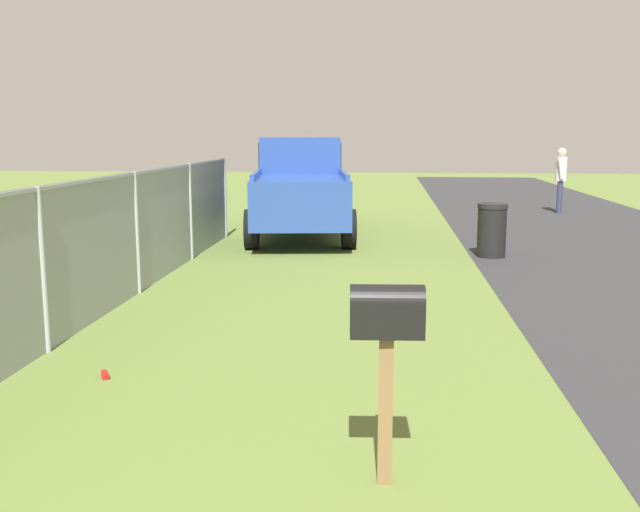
# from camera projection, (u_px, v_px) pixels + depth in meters

# --- Properties ---
(mailbox) EXTENTS (0.23, 0.46, 1.28)m
(mailbox) POSITION_uv_depth(u_px,v_px,m) (387.00, 327.00, 4.35)
(mailbox) COLOR brown
(mailbox) RESTS_ON ground
(pickup_truck) EXTENTS (5.72, 2.62, 2.09)m
(pickup_truck) POSITION_uv_depth(u_px,v_px,m) (300.00, 183.00, 15.43)
(pickup_truck) COLOR #284793
(pickup_truck) RESTS_ON ground
(trash_bin) EXTENTS (0.53, 0.53, 0.95)m
(trash_bin) POSITION_uv_depth(u_px,v_px,m) (492.00, 230.00, 12.66)
(trash_bin) COLOR black
(trash_bin) RESTS_ON ground
(pedestrian) EXTENTS (0.47, 0.30, 1.78)m
(pedestrian) POSITION_uv_depth(u_px,v_px,m) (561.00, 175.00, 19.59)
(pedestrian) COLOR #2D3351
(pedestrian) RESTS_ON ground
(fence_section) EXTENTS (13.59, 0.07, 1.67)m
(fence_section) POSITION_uv_depth(u_px,v_px,m) (96.00, 243.00, 8.37)
(fence_section) COLOR #9EA3A8
(fence_section) RESTS_ON ground
(litter_can_by_mailbox) EXTENTS (0.14, 0.11, 0.07)m
(litter_can_by_mailbox) POSITION_uv_depth(u_px,v_px,m) (105.00, 375.00, 6.43)
(litter_can_by_mailbox) COLOR red
(litter_can_by_mailbox) RESTS_ON ground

